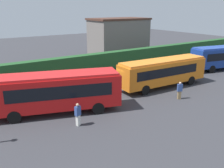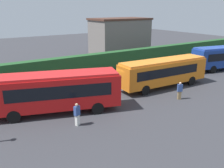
{
  "view_description": "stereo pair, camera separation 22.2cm",
  "coord_description": "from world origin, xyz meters",
  "px_view_note": "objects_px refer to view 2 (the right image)",
  "views": [
    {
      "loc": [
        -14.67,
        -19.26,
        8.28
      ],
      "look_at": [
        -2.04,
        -0.66,
        1.23
      ],
      "focal_mm": 39.34,
      "sensor_mm": 36.0,
      "label": 1
    },
    {
      "loc": [
        -14.49,
        -19.39,
        8.28
      ],
      "look_at": [
        -2.04,
        -0.66,
        1.23
      ],
      "focal_mm": 39.34,
      "sensor_mm": 36.0,
      "label": 2
    }
  ],
  "objects_px": {
    "bus_red": "(55,91)",
    "bus_orange": "(163,71)",
    "person_center": "(77,114)",
    "traffic_cone": "(64,81)",
    "person_far": "(201,60)",
    "person_right": "(180,90)"
  },
  "relations": [
    {
      "from": "bus_red",
      "to": "bus_orange",
      "type": "distance_m",
      "value": 12.1
    },
    {
      "from": "person_center",
      "to": "traffic_cone",
      "type": "xyz_separation_m",
      "value": [
        3.2,
        10.02,
        -0.61
      ]
    },
    {
      "from": "person_center",
      "to": "person_far",
      "type": "relative_size",
      "value": 1.0
    },
    {
      "from": "person_center",
      "to": "person_far",
      "type": "height_order",
      "value": "same"
    },
    {
      "from": "traffic_cone",
      "to": "person_center",
      "type": "bearing_deg",
      "value": -107.71
    },
    {
      "from": "person_center",
      "to": "person_right",
      "type": "relative_size",
      "value": 1.03
    },
    {
      "from": "person_center",
      "to": "bus_red",
      "type": "bearing_deg",
      "value": -11.03
    },
    {
      "from": "bus_red",
      "to": "bus_orange",
      "type": "bearing_deg",
      "value": -160.72
    },
    {
      "from": "bus_red",
      "to": "person_center",
      "type": "distance_m",
      "value": 3.21
    },
    {
      "from": "person_center",
      "to": "person_far",
      "type": "distance_m",
      "value": 24.29
    },
    {
      "from": "bus_orange",
      "to": "person_center",
      "type": "height_order",
      "value": "bus_orange"
    },
    {
      "from": "person_right",
      "to": "person_far",
      "type": "relative_size",
      "value": 0.97
    },
    {
      "from": "bus_red",
      "to": "person_right",
      "type": "relative_size",
      "value": 6.26
    },
    {
      "from": "bus_red",
      "to": "person_far",
      "type": "xyz_separation_m",
      "value": [
        23.66,
        3.94,
        -0.98
      ]
    },
    {
      "from": "bus_orange",
      "to": "person_center",
      "type": "distance_m",
      "value": 12.14
    },
    {
      "from": "person_center",
      "to": "traffic_cone",
      "type": "relative_size",
      "value": 2.89
    },
    {
      "from": "bus_red",
      "to": "bus_orange",
      "type": "height_order",
      "value": "bus_red"
    },
    {
      "from": "traffic_cone",
      "to": "person_far",
      "type": "bearing_deg",
      "value": -8.64
    },
    {
      "from": "bus_orange",
      "to": "person_right",
      "type": "distance_m",
      "value": 3.92
    },
    {
      "from": "bus_orange",
      "to": "person_right",
      "type": "xyz_separation_m",
      "value": [
        -1.38,
        -3.56,
        -0.88
      ]
    },
    {
      "from": "bus_orange",
      "to": "bus_red",
      "type": "bearing_deg",
      "value": -176.31
    },
    {
      "from": "person_center",
      "to": "traffic_cone",
      "type": "height_order",
      "value": "person_center"
    }
  ]
}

